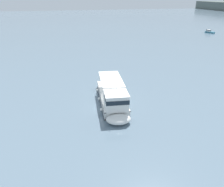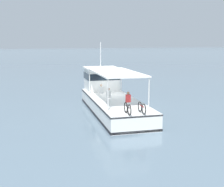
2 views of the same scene
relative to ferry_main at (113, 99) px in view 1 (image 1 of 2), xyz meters
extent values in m
plane|color=slate|center=(0.07, -0.40, -1.02)|extent=(400.00, 400.00, 0.00)
cube|color=white|center=(-1.61, 0.17, -0.47)|extent=(11.07, 4.30, 1.10)
ellipsoid|color=white|center=(4.56, -0.47, -0.47)|extent=(2.49, 3.16, 1.01)
cube|color=black|center=(-1.61, 0.17, -0.92)|extent=(11.08, 4.34, 0.16)
cube|color=#2D2D33|center=(-1.61, 0.17, 0.00)|extent=(11.08, 4.36, 0.10)
cube|color=white|center=(2.77, -0.29, 1.03)|extent=(2.87, 2.98, 1.90)
cube|color=#19232D|center=(2.77, -0.29, 1.37)|extent=(2.91, 3.04, 0.56)
cube|color=white|center=(2.77, -0.29, 2.04)|extent=(3.04, 3.15, 0.12)
cube|color=white|center=(-2.06, 0.22, 2.13)|extent=(6.97, 3.62, 0.10)
cylinder|color=silver|center=(1.32, 1.23, 1.08)|extent=(0.08, 0.08, 2.00)
cylinder|color=silver|center=(1.04, -1.47, 1.08)|extent=(0.08, 0.08, 2.00)
cylinder|color=silver|center=(-5.15, 1.91, 1.08)|extent=(0.08, 0.08, 2.00)
cylinder|color=silver|center=(-5.43, -0.80, 1.08)|extent=(0.08, 0.08, 2.00)
cylinder|color=silver|center=(3.07, -0.32, 3.20)|extent=(0.06, 0.06, 2.20)
sphere|color=white|center=(1.59, -1.95, -0.52)|extent=(0.36, 0.36, 0.36)
sphere|color=white|center=(-1.69, -1.61, -0.52)|extent=(0.36, 0.36, 0.36)
sphere|color=white|center=(-4.78, -1.29, -0.52)|extent=(0.36, 0.36, 0.36)
torus|color=black|center=(-6.09, 1.09, 0.41)|extent=(0.66, 0.13, 0.66)
torus|color=black|center=(-6.78, 1.16, 0.41)|extent=(0.66, 0.13, 0.66)
cylinder|color=#232328|center=(-6.43, 1.13, 0.53)|extent=(0.70, 0.13, 0.06)
torus|color=black|center=(-6.18, 0.20, 0.41)|extent=(0.66, 0.13, 0.66)
torus|color=black|center=(-6.88, 0.27, 0.41)|extent=(0.66, 0.13, 0.66)
cylinder|color=maroon|center=(-6.53, 0.23, 0.53)|extent=(0.70, 0.13, 0.06)
cube|color=red|center=(-4.05, 0.06, 0.54)|extent=(0.25, 0.34, 0.52)
sphere|color=#9E7051|center=(-4.05, 0.06, 0.91)|extent=(0.20, 0.20, 0.20)
cube|color=white|center=(-2.00, 0.76, 0.54)|extent=(0.25, 0.34, 0.52)
sphere|color=#9E7051|center=(-2.00, 0.76, 0.91)|extent=(0.20, 0.20, 0.20)
cube|color=white|center=(-0.03, 0.67, 0.54)|extent=(0.25, 0.34, 0.52)
sphere|color=beige|center=(-0.03, 0.67, 0.91)|extent=(0.20, 0.20, 0.20)
cube|color=teal|center=(-52.10, 51.96, -0.74)|extent=(3.82, 2.66, 0.56)
cube|color=white|center=(-52.67, 51.71, -0.11)|extent=(1.90, 1.61, 0.70)
cube|color=#19232D|center=(-52.67, 51.71, 0.07)|extent=(1.91, 1.64, 0.28)
camera|label=1|loc=(26.88, -6.73, 13.01)|focal=36.43mm
camera|label=2|loc=(-22.40, 8.03, 4.39)|focal=48.03mm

